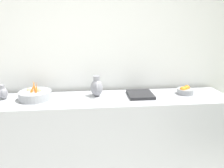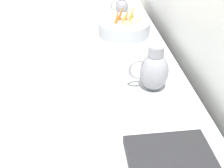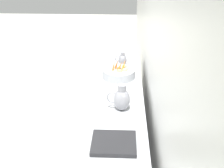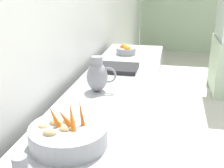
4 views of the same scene
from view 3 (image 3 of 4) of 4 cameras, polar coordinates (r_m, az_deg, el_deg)
tile_wall_left at (r=1.98m, az=11.40°, el=1.75°), size 0.10×9.31×3.00m
prep_counter at (r=2.94m, az=-0.10°, el=-13.05°), size 0.62×3.10×0.90m
vegetable_colander at (r=3.35m, az=1.34°, el=2.13°), size 0.38×0.38×0.22m
metal_pitcher_tall at (r=2.67m, az=1.86°, el=-2.88°), size 0.21×0.15×0.25m
metal_pitcher_short at (r=3.68m, az=2.04°, el=4.80°), size 0.15×0.10×0.17m
counter_sink_basin at (r=2.27m, az=0.36°, el=-11.42°), size 0.34×0.30×0.04m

